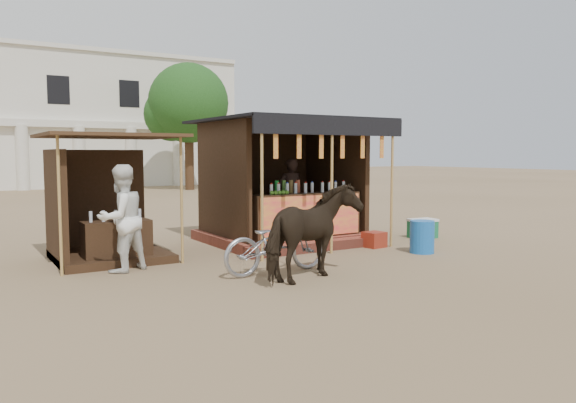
# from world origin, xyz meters

# --- Properties ---
(ground) EXTENTS (120.00, 120.00, 0.00)m
(ground) POSITION_xyz_m (0.00, 0.00, 0.00)
(ground) COLOR #846B4C
(ground) RESTS_ON ground
(main_stall) EXTENTS (3.60, 3.61, 2.78)m
(main_stall) POSITION_xyz_m (1.02, 3.36, 1.03)
(main_stall) COLOR brown
(main_stall) RESTS_ON ground
(secondary_stall) EXTENTS (2.40, 2.40, 2.38)m
(secondary_stall) POSITION_xyz_m (-3.17, 3.24, 0.85)
(secondary_stall) COLOR #331E12
(secondary_stall) RESTS_ON ground
(cow) EXTENTS (2.00, 1.40, 1.54)m
(cow) POSITION_xyz_m (-0.67, -0.25, 0.77)
(cow) COLOR black
(cow) RESTS_ON ground
(motorbike) EXTENTS (1.99, 0.76, 1.04)m
(motorbike) POSITION_xyz_m (-0.91, 0.51, 0.52)
(motorbike) COLOR #96979E
(motorbike) RESTS_ON ground
(bystander) EXTENTS (1.09, 0.99, 1.84)m
(bystander) POSITION_xyz_m (-3.09, 2.00, 0.92)
(bystander) COLOR white
(bystander) RESTS_ON ground
(blue_barrel) EXTENTS (0.65, 0.65, 0.66)m
(blue_barrel) POSITION_xyz_m (2.62, 0.64, 0.33)
(blue_barrel) COLOR #175CB0
(blue_barrel) RESTS_ON ground
(red_crate) EXTENTS (0.47, 0.44, 0.33)m
(red_crate) POSITION_xyz_m (2.23, 1.68, 0.17)
(red_crate) COLOR maroon
(red_crate) RESTS_ON ground
(cooler) EXTENTS (0.68, 0.50, 0.46)m
(cooler) POSITION_xyz_m (4.11, 2.12, 0.23)
(cooler) COLOR #17683E
(cooler) RESTS_ON ground
(background_building) EXTENTS (26.00, 7.45, 8.18)m
(background_building) POSITION_xyz_m (-2.00, 29.94, 3.98)
(background_building) COLOR silver
(background_building) RESTS_ON ground
(tree) EXTENTS (4.50, 4.40, 7.00)m
(tree) POSITION_xyz_m (5.81, 22.14, 4.63)
(tree) COLOR #382314
(tree) RESTS_ON ground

